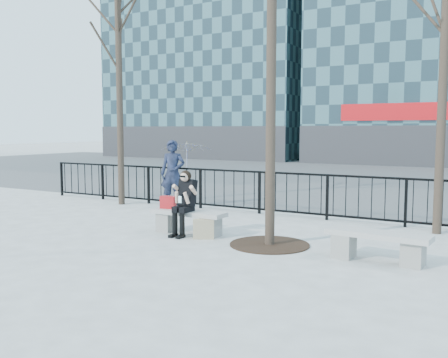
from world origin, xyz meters
The scene contains 13 objects.
ground centered at (0.00, 0.00, 0.00)m, with size 120.00×120.00×0.00m, color gray.
street_surface centered at (0.00, 15.00, 0.00)m, with size 60.00×23.00×0.01m, color #474747.
railing centered at (0.00, 3.00, 0.55)m, with size 14.00×0.06×1.10m.
building_left centered at (-15.00, 27.00, 11.30)m, with size 16.20×10.20×22.60m.
tree_left centered at (-4.00, 2.50, 4.86)m, with size 2.80×2.80×6.50m.
tree_grate centered at (1.90, -0.10, 0.01)m, with size 1.50×1.50×0.02m, color black.
bench_main centered at (0.00, 0.00, 0.30)m, with size 1.65×0.46×0.49m.
bench_second centered at (3.93, -0.30, 0.31)m, with size 1.68×0.47×0.50m.
seated_woman centered at (0.00, -0.16, 0.67)m, with size 0.50×0.64×1.34m.
handbag centered at (-0.53, 0.02, 0.62)m, with size 0.33×0.15×0.27m, color red.
shopping_bag centered at (0.53, -0.25, 0.20)m, with size 0.42×0.15×0.39m, color #BFB087.
standing_man centered at (-2.38, 2.80, 0.94)m, with size 0.69×0.45×1.88m, color black.
vendor_umbrella centered at (-4.70, 6.91, 0.87)m, with size 1.90×1.94×1.75m, color gold.
Camera 1 is at (5.71, -8.53, 2.17)m, focal length 40.00 mm.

